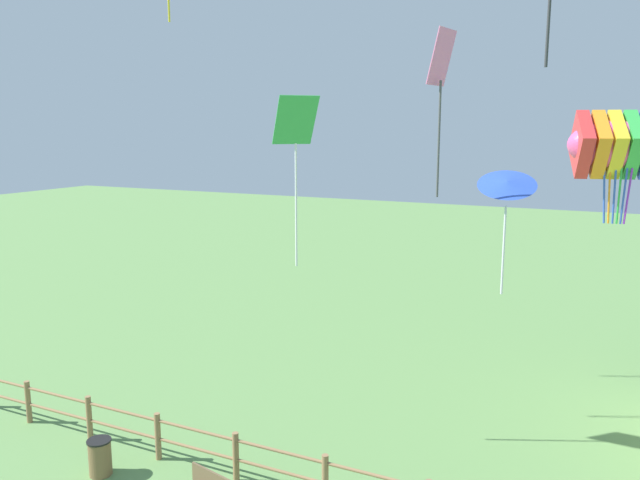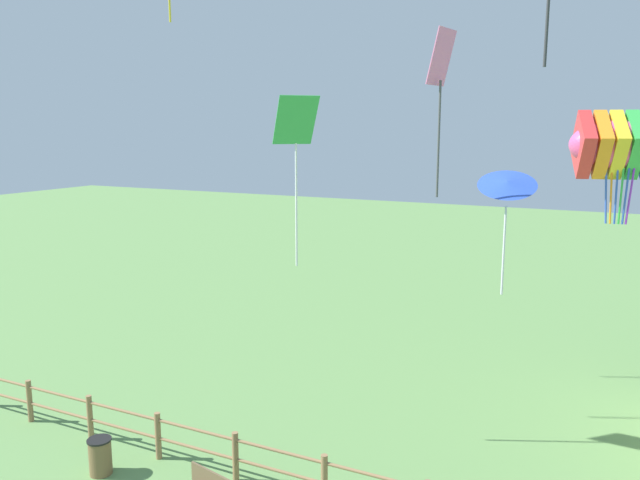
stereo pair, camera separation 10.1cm
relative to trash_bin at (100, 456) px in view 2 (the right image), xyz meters
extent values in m
cylinder|color=olive|center=(-3.57, 1.08, 0.15)|extent=(0.14, 0.14, 1.14)
cylinder|color=olive|center=(-1.42, 1.08, 0.15)|extent=(0.14, 0.14, 1.14)
cylinder|color=olive|center=(0.73, 1.08, 0.15)|extent=(0.14, 0.14, 1.14)
cylinder|color=olive|center=(2.88, 1.08, 0.15)|extent=(0.14, 0.14, 1.14)
cylinder|color=olive|center=(3.96, 1.08, 0.55)|extent=(19.37, 0.07, 0.07)
cylinder|color=olive|center=(3.96, 1.08, 0.09)|extent=(19.37, 0.07, 0.07)
cylinder|color=brown|center=(0.00, 0.00, -0.02)|extent=(0.50, 0.50, 0.79)
cylinder|color=black|center=(0.00, 0.00, 0.39)|extent=(0.54, 0.54, 0.04)
ellipsoid|color=#E54C8C|center=(9.74, 9.64, 6.78)|extent=(2.81, 2.41, 1.85)
cube|color=red|center=(8.95, 9.43, 6.78)|extent=(0.81, 1.91, 1.88)
cube|color=orange|center=(9.35, 9.53, 6.78)|extent=(0.81, 1.91, 1.88)
cube|color=yellow|center=(9.74, 9.64, 6.78)|extent=(0.81, 1.91, 1.88)
cube|color=green|center=(10.14, 9.74, 6.78)|extent=(0.81, 1.91, 1.88)
cylinder|color=blue|center=(9.62, 9.42, 5.39)|extent=(0.17, 0.27, 1.56)
cylinder|color=orange|center=(9.74, 9.42, 5.39)|extent=(0.12, 0.28, 1.56)
cylinder|color=blue|center=(9.87, 9.42, 5.39)|extent=(0.08, 0.28, 1.56)
cylinder|color=green|center=(9.99, 9.43, 5.39)|extent=(0.08, 0.28, 1.56)
cylinder|color=blue|center=(10.11, 9.45, 5.39)|extent=(0.12, 0.28, 1.56)
cylinder|color=purple|center=(10.21, 9.47, 5.39)|extent=(0.17, 0.27, 1.56)
cube|color=green|center=(3.16, 3.45, 7.39)|extent=(1.19, 1.19, 1.09)
cylinder|color=white|center=(3.16, 3.45, 5.42)|extent=(0.05, 0.05, 2.90)
cone|color=blue|center=(7.80, 4.33, 6.06)|extent=(1.45, 1.38, 0.63)
cylinder|color=silver|center=(7.80, 4.33, 4.59)|extent=(0.05, 0.05, 1.95)
cylinder|color=#333338|center=(8.81, 1.01, 8.92)|extent=(0.05, 0.05, 1.57)
cube|color=pink|center=(6.56, 3.30, 8.62)|extent=(0.41, 0.84, 1.09)
cylinder|color=#4C4C51|center=(6.56, 3.30, 6.98)|extent=(0.05, 0.05, 2.37)
camera|label=1|loc=(9.96, -9.42, 7.19)|focal=35.00mm
camera|label=2|loc=(10.05, -9.38, 7.19)|focal=35.00mm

